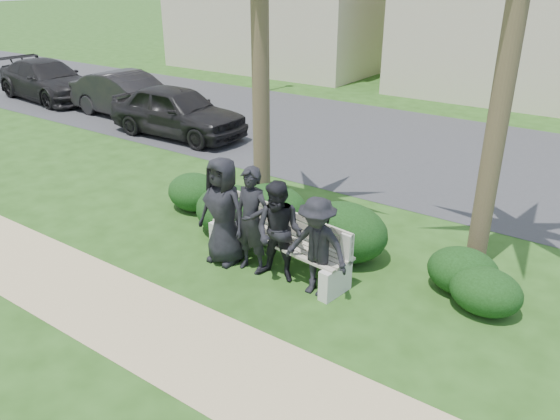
# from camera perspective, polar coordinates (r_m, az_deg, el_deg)

# --- Properties ---
(ground) EXTENTS (160.00, 160.00, 0.00)m
(ground) POSITION_cam_1_polar(r_m,az_deg,el_deg) (8.62, -0.67, -8.14)
(ground) COLOR #224513
(ground) RESTS_ON ground
(footpath) EXTENTS (30.00, 1.60, 0.01)m
(footpath) POSITION_cam_1_polar(r_m,az_deg,el_deg) (7.50, -9.02, -14.02)
(footpath) COLOR tan
(footpath) RESTS_ON ground
(asphalt_street) EXTENTS (160.00, 8.00, 0.01)m
(asphalt_street) POSITION_cam_1_polar(r_m,az_deg,el_deg) (15.25, 17.37, 5.40)
(asphalt_street) COLOR #2D2D30
(asphalt_street) RESTS_ON ground
(street_lamp) EXTENTS (0.36, 0.36, 4.29)m
(street_lamp) POSITION_cam_1_polar(r_m,az_deg,el_deg) (22.36, -1.34, 19.79)
(street_lamp) COLOR black
(street_lamp) RESTS_ON ground
(park_bench) EXTENTS (2.75, 0.96, 0.93)m
(park_bench) POSITION_cam_1_polar(r_m,az_deg,el_deg) (9.02, -0.29, -3.48)
(park_bench) COLOR gray
(park_bench) RESTS_ON ground
(man_a) EXTENTS (0.90, 0.59, 1.84)m
(man_a) POSITION_cam_1_polar(r_m,az_deg,el_deg) (9.01, -5.97, -0.11)
(man_a) COLOR black
(man_a) RESTS_ON ground
(man_b) EXTENTS (0.66, 0.44, 1.78)m
(man_b) POSITION_cam_1_polar(r_m,az_deg,el_deg) (8.71, -2.99, -1.10)
(man_b) COLOR black
(man_b) RESTS_ON ground
(man_c) EXTENTS (0.89, 0.74, 1.65)m
(man_c) POSITION_cam_1_polar(r_m,az_deg,el_deg) (8.46, -0.10, -2.35)
(man_c) COLOR black
(man_c) RESTS_ON ground
(man_d) EXTENTS (1.04, 0.62, 1.58)m
(man_d) POSITION_cam_1_polar(r_m,az_deg,el_deg) (8.13, 3.86, -3.89)
(man_d) COLOR black
(man_d) RESTS_ON ground
(hedge_a) EXTENTS (1.18, 0.98, 0.77)m
(hedge_a) POSITION_cam_1_polar(r_m,az_deg,el_deg) (11.34, -8.91, 1.98)
(hedge_a) COLOR black
(hedge_a) RESTS_ON ground
(hedge_b) EXTENTS (1.44, 1.19, 0.94)m
(hedge_b) POSITION_cam_1_polar(r_m,az_deg,el_deg) (10.18, -5.05, 0.06)
(hedge_b) COLOR black
(hedge_b) RESTS_ON ground
(hedge_c) EXTENTS (1.42, 1.17, 0.93)m
(hedge_c) POSITION_cam_1_polar(r_m,az_deg,el_deg) (10.24, -0.89, 0.26)
(hedge_c) COLOR black
(hedge_c) RESTS_ON ground
(hedge_d) EXTENTS (1.52, 1.26, 0.99)m
(hedge_d) POSITION_cam_1_polar(r_m,az_deg,el_deg) (9.35, 6.75, -2.10)
(hedge_d) COLOR black
(hedge_d) RESTS_ON ground
(hedge_e) EXTENTS (1.10, 0.91, 0.71)m
(hedge_e) POSITION_cam_1_polar(r_m,az_deg,el_deg) (8.84, 18.60, -5.96)
(hedge_e) COLOR black
(hedge_e) RESTS_ON ground
(hedge_f) EXTENTS (1.04, 0.86, 0.68)m
(hedge_f) POSITION_cam_1_polar(r_m,az_deg,el_deg) (8.46, 20.72, -7.86)
(hedge_f) COLOR black
(hedge_f) RESTS_ON ground
(hedge_extra) EXTENTS (1.18, 0.98, 0.77)m
(hedge_extra) POSITION_cam_1_polar(r_m,az_deg,el_deg) (10.40, -2.78, 0.16)
(hedge_extra) COLOR black
(hedge_extra) RESTS_ON ground
(car_a) EXTENTS (4.39, 1.87, 1.48)m
(car_a) POSITION_cam_1_polar(r_m,az_deg,el_deg) (16.47, -10.67, 10.09)
(car_a) COLOR black
(car_a) RESTS_ON ground
(car_b) EXTENTS (4.40, 1.58, 1.44)m
(car_b) POSITION_cam_1_polar(r_m,az_deg,el_deg) (19.09, -15.54, 11.48)
(car_b) COLOR black
(car_b) RESTS_ON ground
(car_c) EXTENTS (5.09, 2.45, 1.43)m
(car_c) POSITION_cam_1_polar(r_m,az_deg,el_deg) (22.75, -23.11, 12.36)
(car_c) COLOR black
(car_c) RESTS_ON ground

